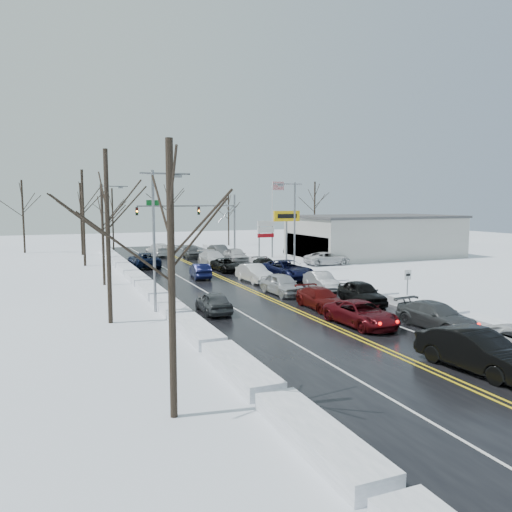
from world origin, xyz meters
name	(u,v)px	position (x,y,z in m)	size (l,w,h in m)	color
ground	(254,292)	(0.00, 0.00, 0.00)	(160.00, 160.00, 0.00)	white
road_surface	(245,288)	(0.00, 2.00, 0.01)	(14.00, 84.00, 0.01)	black
snow_bank_left	(152,295)	(-7.60, 2.00, 0.00)	(1.45, 72.00, 0.58)	white
snow_bank_right	(326,282)	(7.60, 2.00, 0.00)	(1.45, 72.00, 0.58)	white
traffic_signal_mast	(198,214)	(3.45, 27.99, 5.48)	(13.28, 0.39, 8.00)	slate
tires_plus_sign	(287,220)	(10.50, 15.99, 4.99)	(3.20, 0.34, 6.00)	slate
used_vehicles_sign	(266,231)	(10.50, 22.00, 3.32)	(2.20, 0.22, 4.65)	slate
speed_limit_sign	(408,280)	(8.20, -8.00, 1.63)	(0.55, 0.09, 2.35)	slate
flagpole	(273,209)	(15.17, 30.00, 5.93)	(1.87, 1.20, 10.00)	silver
dealership_building	(374,236)	(23.98, 18.00, 2.66)	(20.40, 12.40, 5.30)	#B1B1AC
streetlight_ne	(293,219)	(8.30, 10.00, 5.31)	(3.20, 0.25, 9.00)	slate
streetlight_sw	(157,229)	(-8.30, -4.00, 5.31)	(3.20, 0.25, 9.00)	slate
streetlight_nw	(109,217)	(-8.30, 24.00, 5.31)	(3.20, 0.25, 9.00)	slate
tree_left_a	(171,225)	(-11.00, -20.00, 6.29)	(3.60, 3.60, 9.00)	#2D231C
tree_left_b	(107,203)	(-11.50, -6.00, 6.99)	(4.00, 4.00, 10.00)	#2D231C
tree_left_c	(102,215)	(-10.50, 8.00, 5.94)	(3.40, 3.40, 8.50)	#2D231C
tree_left_d	(83,199)	(-11.20, 22.00, 7.33)	(4.20, 4.20, 10.50)	#2D231C
tree_left_e	(81,205)	(-10.80, 34.00, 6.64)	(3.80, 3.80, 9.50)	#2D231C
tree_far_a	(22,202)	(-18.00, 40.00, 6.99)	(4.00, 4.00, 10.00)	#2D231C
tree_far_b	(112,207)	(-6.00, 41.00, 6.29)	(3.60, 3.60, 9.00)	#2D231C
tree_far_c	(169,197)	(2.00, 39.00, 7.68)	(4.40, 4.40, 11.00)	#2D231C
tree_far_d	(229,209)	(12.00, 40.50, 5.94)	(3.40, 3.40, 8.50)	#2D231C
tree_far_e	(315,200)	(28.00, 41.00, 7.33)	(4.20, 4.20, 10.50)	#2D231C
queued_car_1	(476,371)	(1.68, -20.38, 0.00)	(1.82, 5.23, 1.72)	black
queued_car_2	(361,326)	(1.62, -12.12, 0.00)	(2.32, 5.02, 1.40)	#4A090F
queued_car_3	(321,309)	(1.77, -7.24, 0.00)	(1.91, 4.69, 1.36)	#500B0A
queued_car_4	(282,295)	(1.55, -1.75, 0.00)	(1.90, 4.72, 1.61)	#ACAEB5
queued_car_5	(254,282)	(1.87, 4.63, 0.00)	(1.65, 4.73, 1.56)	white
queued_car_6	(227,271)	(1.84, 11.90, 0.00)	(2.21, 4.80, 1.33)	black
queued_car_7	(213,266)	(1.70, 16.11, 0.00)	(2.34, 5.76, 1.67)	silver
queued_car_8	(192,258)	(1.71, 24.91, 0.00)	(1.90, 4.72, 1.61)	#47494C
queued_car_11	(436,328)	(5.15, -14.21, 0.00)	(2.02, 4.96, 1.44)	#3C3E41
queued_car_12	(361,304)	(5.09, -7.06, 0.00)	(1.89, 4.70, 1.60)	black
queued_car_13	(321,290)	(5.35, -1.05, 0.00)	(1.51, 4.34, 1.43)	#979A9F
queued_car_14	(287,279)	(5.33, 5.08, 0.00)	(2.85, 6.17, 1.72)	black
queued_car_15	(265,272)	(5.17, 9.76, 0.00)	(1.96, 4.82, 1.40)	black
queued_car_16	(236,263)	(5.23, 18.54, 0.00)	(2.02, 5.02, 1.71)	silver
queued_car_17	(219,257)	(5.19, 24.62, 0.00)	(1.64, 4.71, 1.55)	#3D4042
oncoming_car_0	(200,278)	(-1.91, 8.58, 0.00)	(1.46, 4.18, 1.38)	black
oncoming_car_1	(144,267)	(-5.40, 18.34, 0.00)	(2.66, 5.76, 1.60)	black
oncoming_car_2	(159,256)	(-1.76, 28.63, 0.00)	(2.38, 5.84, 1.70)	white
oncoming_car_3	(214,313)	(-5.15, -5.77, 0.00)	(1.64, 4.07, 1.39)	#404245
parked_car_0	(327,265)	(13.89, 12.54, 0.00)	(2.43, 5.26, 1.46)	silver
parked_car_1	(329,259)	(16.84, 17.13, 0.00)	(2.10, 5.17, 1.50)	#3E4143
parked_car_2	(298,256)	(15.17, 22.28, 0.00)	(2.02, 5.01, 1.71)	black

